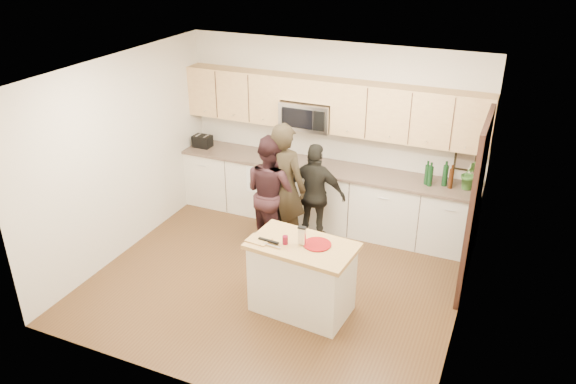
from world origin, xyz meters
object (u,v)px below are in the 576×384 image
at_px(island, 302,277).
at_px(woman_right, 315,194).
at_px(toaster, 203,141).
at_px(woman_center, 271,192).
at_px(woman_left, 283,187).

distance_m(island, woman_right, 1.66).
distance_m(toaster, woman_center, 1.86).
bearing_deg(toaster, woman_right, -14.19).
xyz_separation_m(island, woman_right, (-0.44, 1.57, 0.29)).
relative_size(island, toaster, 4.47).
distance_m(woman_center, woman_right, 0.63).
height_order(woman_center, woman_right, woman_center).
bearing_deg(island, woman_left, 127.07).
height_order(island, woman_right, woman_right).
bearing_deg(toaster, woman_left, -25.23).
bearing_deg(woman_left, toaster, -19.39).
relative_size(woman_left, woman_right, 1.24).
height_order(toaster, woman_right, woman_right).
bearing_deg(woman_left, island, 127.93).
bearing_deg(woman_right, woman_left, 37.31).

